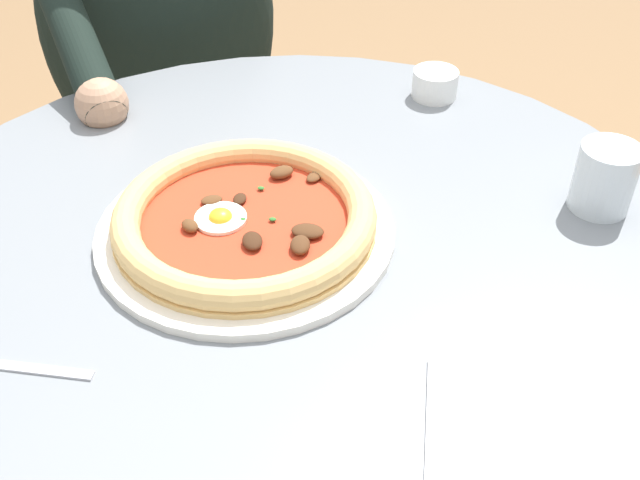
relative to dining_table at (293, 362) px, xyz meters
name	(u,v)px	position (x,y,z in m)	size (l,w,h in m)	color
dining_table	(293,362)	(0.00, 0.00, 0.00)	(0.92, 0.92, 0.75)	gray
pizza_on_plate	(245,220)	(0.05, -0.01, 0.20)	(0.32, 0.32, 0.04)	white
water_glass	(604,182)	(-0.32, -0.14, 0.21)	(0.07, 0.07, 0.08)	silver
ramekin_capers	(435,83)	(-0.12, -0.36, 0.20)	(0.06, 0.06, 0.04)	white
fork_utensil	(432,443)	(-0.17, 0.22, 0.18)	(0.02, 0.17, 0.00)	#BCBCC1
diner_person	(174,125)	(0.35, -0.55, -0.03)	(0.45, 0.59, 1.20)	#282833
cafe_chair_diner	(162,102)	(0.43, -0.66, -0.05)	(0.55, 0.55, 0.85)	#957050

